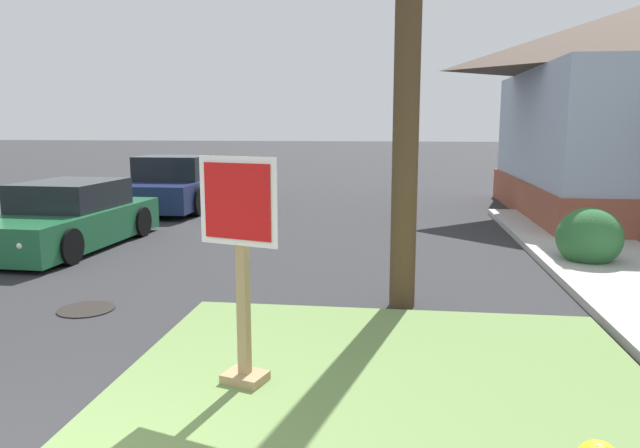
{
  "coord_description": "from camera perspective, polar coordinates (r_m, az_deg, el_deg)",
  "views": [
    {
      "loc": [
        2.45,
        -2.75,
        2.32
      ],
      "look_at": [
        1.61,
        3.66,
        1.23
      ],
      "focal_mm": 33.23,
      "sensor_mm": 36.0,
      "label": 1
    }
  ],
  "objects": [
    {
      "name": "grass_corner_patch",
      "position": [
        4.71,
        5.98,
        -19.47
      ],
      "size": [
        4.75,
        5.87,
        0.08
      ],
      "primitive_type": "cube",
      "color": "#668447",
      "rests_on": "ground"
    },
    {
      "name": "stop_sign",
      "position": [
        5.11,
        -7.56,
        -5.0
      ],
      "size": [
        0.72,
        0.38,
        1.98
      ],
      "color": "#A3845B",
      "rests_on": "grass_corner_patch"
    },
    {
      "name": "manhole_cover",
      "position": [
        8.13,
        -21.59,
        -7.65
      ],
      "size": [
        0.7,
        0.7,
        0.02
      ],
      "primitive_type": "cylinder",
      "color": "black",
      "rests_on": "ground"
    },
    {
      "name": "parked_sedan_green",
      "position": [
        12.25,
        -23.13,
        0.45
      ],
      "size": [
        2.05,
        4.25,
        1.25
      ],
      "color": "#1E6038",
      "rests_on": "ground"
    },
    {
      "name": "pickup_truck_navy",
      "position": [
        17.2,
        -13.16,
        3.64
      ],
      "size": [
        2.15,
        5.42,
        1.48
      ],
      "color": "#19234C",
      "rests_on": "ground"
    },
    {
      "name": "shrub_by_curb",
      "position": [
        10.65,
        24.5,
        -1.2
      ],
      "size": [
        1.04,
        1.04,
        0.98
      ],
      "primitive_type": "ellipsoid",
      "color": "#2D6634",
      "rests_on": "ground"
    }
  ]
}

